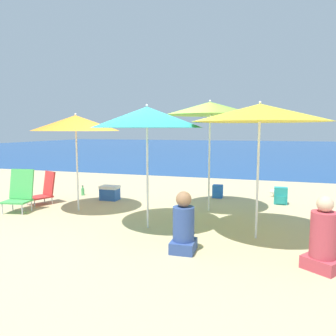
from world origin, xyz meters
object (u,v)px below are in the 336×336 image
Objects in this scene: person_seated_near at (323,239)px; water_bottle at (83,191)px; beach_umbrella_lime at (210,109)px; seagull at (275,192)px; person_seated_far at (184,227)px; cooler_box at (110,193)px; beach_chair_red at (45,190)px; backpack_blue at (218,191)px; beach_umbrella_orange at (76,123)px; beach_chair_green at (20,191)px; beach_umbrella_teal at (147,117)px; backpack_teal at (281,196)px; beach_umbrella_yellow at (260,113)px.

person_seated_near is 3.59× the size of water_bottle.
beach_umbrella_lime is 3.08m from seagull.
cooler_box is at bearing 131.28° from person_seated_far.
backpack_blue is at bearing 50.54° from beach_chair_red.
beach_umbrella_orange is 5.14m from seagull.
beach_umbrella_lime is 2.63× the size of beach_chair_green.
seagull is (4.00, 2.74, -1.70)m from beach_umbrella_orange.
beach_umbrella_orange reaches higher than cooler_box.
beach_umbrella_teal is 3.87m from water_bottle.
person_seated_far is 2.20× the size of backpack_teal.
beach_umbrella_orange reaches higher than person_seated_near.
beach_umbrella_orange is 4.66× the size of cooler_box.
person_seated_far is 3.82m from backpack_blue.
beach_umbrella_teal is 3.07m from cooler_box.
beach_umbrella_orange is at bearing 147.71° from person_seated_far.
person_seated_near reaches higher than beach_chair_green.
beach_umbrella_lime is 2.69× the size of person_seated_far.
beach_umbrella_lime reaches higher than water_bottle.
backpack_teal is 1.52× the size of water_bottle.
cooler_box is at bearing 83.17° from beach_umbrella_orange.
person_seated_far is at bearing -30.33° from beach_umbrella_orange.
beach_umbrella_teal is 5.46× the size of backpack_teal.
beach_chair_green is at bearing -145.02° from backpack_blue.
beach_umbrella_orange is 0.95× the size of beach_umbrella_yellow.
beach_umbrella_yellow is at bearing -25.68° from water_bottle.
person_seated_near is 2.36× the size of backpack_teal.
beach_chair_green is at bearing -67.86° from beach_chair_red.
beach_chair_red is 5.65m from seagull.
beach_umbrella_teal is 1.00× the size of beach_umbrella_yellow.
backpack_teal is (1.38, 3.53, -0.17)m from person_seated_far.
beach_umbrella_yellow is at bearing -55.98° from beach_umbrella_lime.
beach_umbrella_lime is 8.61× the size of seagull.
beach_chair_green is 6.04m from seagull.
beach_umbrella_orange is 0.96× the size of beach_umbrella_teal.
beach_umbrella_teal is at bearing -20.89° from beach_umbrella_orange.
beach_chair_green reaches higher than seagull.
beach_umbrella_orange is at bearing 169.21° from beach_umbrella_yellow.
beach_umbrella_teal is (1.85, -0.70, 0.07)m from beach_umbrella_orange.
beach_umbrella_orange is 1.92m from beach_chair_red.
beach_umbrella_teal is 2.00m from person_seated_far.
beach_umbrella_orange is at bearing 104.66° from person_seated_near.
person_seated_near is at bearing -4.36° from person_seated_far.
beach_chair_green is 3.28× the size of seagull.
person_seated_near reaches higher than backpack_teal.
beach_umbrella_lime is at bearing 124.02° from beach_umbrella_yellow.
beach_chair_green is at bearing -155.95° from backpack_teal.
beach_umbrella_lime is at bearing -10.07° from water_bottle.
beach_umbrella_lime is 2.68m from backpack_teal.
beach_umbrella_orange reaches higher than seagull.
beach_umbrella_lime reaches higher than person_seated_near.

